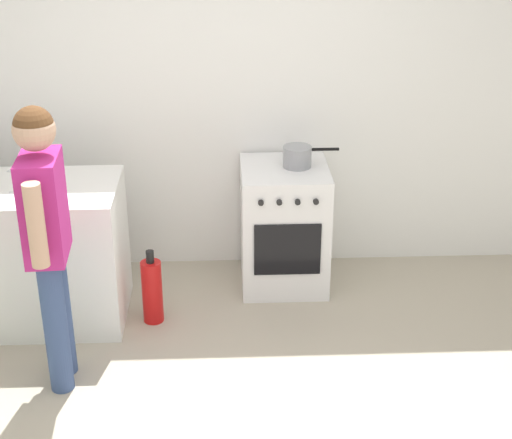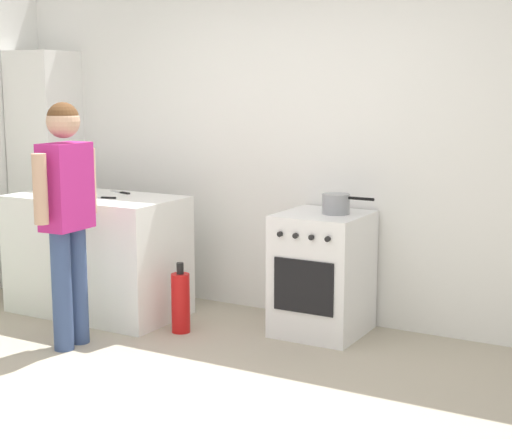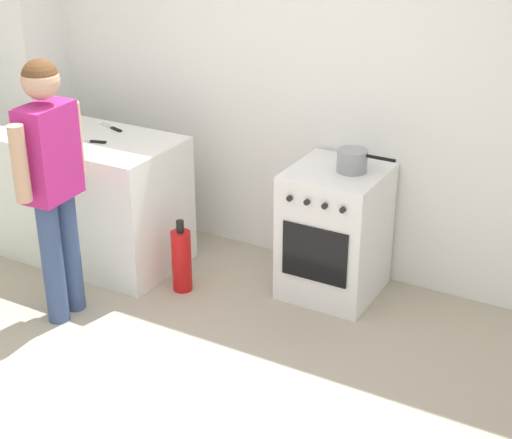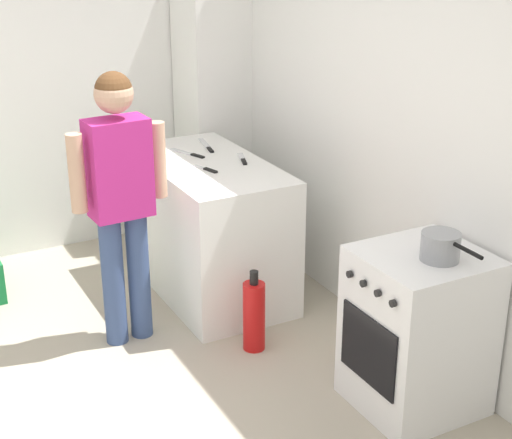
{
  "view_description": "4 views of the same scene",
  "coord_description": "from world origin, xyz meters",
  "px_view_note": "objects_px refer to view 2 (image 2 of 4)",
  "views": [
    {
      "loc": [
        -0.05,
        -3.23,
        2.72
      ],
      "look_at": [
        0.12,
        0.71,
        0.88
      ],
      "focal_mm": 55.0,
      "sensor_mm": 36.0,
      "label": 1
    },
    {
      "loc": [
        2.55,
        -3.28,
        1.72
      ],
      "look_at": [
        0.23,
        0.84,
        0.91
      ],
      "focal_mm": 55.0,
      "sensor_mm": 36.0,
      "label": 2
    },
    {
      "loc": [
        2.12,
        -2.61,
        2.61
      ],
      "look_at": [
        0.28,
        0.67,
        0.86
      ],
      "focal_mm": 55.0,
      "sensor_mm": 36.0,
      "label": 3
    },
    {
      "loc": [
        3.03,
        -0.78,
        2.41
      ],
      "look_at": [
        -0.1,
        0.89,
        1.0
      ],
      "focal_mm": 55.0,
      "sensor_mm": 36.0,
      "label": 4
    }
  ],
  "objects_px": {
    "knife_paring": "(105,198)",
    "knife_chef": "(70,194)",
    "knife_utility": "(121,192)",
    "fire_extinguisher": "(181,302)",
    "knife_bread": "(75,190)",
    "person": "(67,204)",
    "oven_left": "(323,273)",
    "larder_cabinet": "(47,170)",
    "pot": "(336,204)"
  },
  "relations": [
    {
      "from": "knife_chef",
      "to": "fire_extinguisher",
      "type": "height_order",
      "value": "knife_chef"
    },
    {
      "from": "pot",
      "to": "knife_bread",
      "type": "relative_size",
      "value": 1.06
    },
    {
      "from": "knife_chef",
      "to": "larder_cabinet",
      "type": "distance_m",
      "value": 0.89
    },
    {
      "from": "knife_bread",
      "to": "person",
      "type": "height_order",
      "value": "person"
    },
    {
      "from": "oven_left",
      "to": "knife_paring",
      "type": "relative_size",
      "value": 4.07
    },
    {
      "from": "larder_cabinet",
      "to": "fire_extinguisher",
      "type": "bearing_deg",
      "value": -18.05
    },
    {
      "from": "fire_extinguisher",
      "to": "larder_cabinet",
      "type": "xyz_separation_m",
      "value": [
        -1.78,
        0.58,
        0.78
      ]
    },
    {
      "from": "knife_bread",
      "to": "oven_left",
      "type": "bearing_deg",
      "value": 6.38
    },
    {
      "from": "fire_extinguisher",
      "to": "pot",
      "type": "bearing_deg",
      "value": 27.71
    },
    {
      "from": "knife_paring",
      "to": "larder_cabinet",
      "type": "distance_m",
      "value": 1.22
    },
    {
      "from": "knife_paring",
      "to": "knife_utility",
      "type": "relative_size",
      "value": 0.85
    },
    {
      "from": "person",
      "to": "larder_cabinet",
      "type": "xyz_separation_m",
      "value": [
        -1.32,
        1.18,
        0.04
      ]
    },
    {
      "from": "pot",
      "to": "knife_chef",
      "type": "bearing_deg",
      "value": -167.86
    },
    {
      "from": "oven_left",
      "to": "person",
      "type": "xyz_separation_m",
      "value": [
        -1.33,
        -1.08,
        0.53
      ]
    },
    {
      "from": "knife_bread",
      "to": "fire_extinguisher",
      "type": "xyz_separation_m",
      "value": [
        1.17,
        -0.25,
        -0.69
      ]
    },
    {
      "from": "knife_bread",
      "to": "larder_cabinet",
      "type": "bearing_deg",
      "value": 151.79
    },
    {
      "from": "knife_utility",
      "to": "fire_extinguisher",
      "type": "bearing_deg",
      "value": -22.91
    },
    {
      "from": "knife_paring",
      "to": "person",
      "type": "bearing_deg",
      "value": -70.6
    },
    {
      "from": "knife_chef",
      "to": "person",
      "type": "height_order",
      "value": "person"
    },
    {
      "from": "knife_bread",
      "to": "person",
      "type": "distance_m",
      "value": 1.11
    },
    {
      "from": "oven_left",
      "to": "larder_cabinet",
      "type": "distance_m",
      "value": 2.71
    },
    {
      "from": "knife_utility",
      "to": "person",
      "type": "relative_size",
      "value": 0.15
    },
    {
      "from": "knife_paring",
      "to": "knife_chef",
      "type": "xyz_separation_m",
      "value": [
        -0.37,
        0.03,
        -0.0
      ]
    },
    {
      "from": "knife_bread",
      "to": "fire_extinguisher",
      "type": "height_order",
      "value": "knife_bread"
    },
    {
      "from": "larder_cabinet",
      "to": "knife_utility",
      "type": "bearing_deg",
      "value": -14.13
    },
    {
      "from": "pot",
      "to": "person",
      "type": "xyz_separation_m",
      "value": [
        -1.42,
        -1.11,
        0.04
      ]
    },
    {
      "from": "knife_utility",
      "to": "person",
      "type": "height_order",
      "value": "person"
    },
    {
      "from": "knife_bread",
      "to": "fire_extinguisher",
      "type": "relative_size",
      "value": 0.7
    },
    {
      "from": "oven_left",
      "to": "knife_bread",
      "type": "relative_size",
      "value": 2.44
    },
    {
      "from": "knife_bread",
      "to": "pot",
      "type": "bearing_deg",
      "value": 6.75
    },
    {
      "from": "knife_bread",
      "to": "knife_chef",
      "type": "height_order",
      "value": "same"
    },
    {
      "from": "oven_left",
      "to": "fire_extinguisher",
      "type": "distance_m",
      "value": 1.01
    },
    {
      "from": "oven_left",
      "to": "person",
      "type": "bearing_deg",
      "value": -140.89
    },
    {
      "from": "knife_chef",
      "to": "knife_paring",
      "type": "bearing_deg",
      "value": -5.23
    },
    {
      "from": "knife_bread",
      "to": "knife_paring",
      "type": "bearing_deg",
      "value": -24.28
    },
    {
      "from": "pot",
      "to": "person",
      "type": "relative_size",
      "value": 0.23
    },
    {
      "from": "knife_bread",
      "to": "knife_paring",
      "type": "relative_size",
      "value": 1.67
    },
    {
      "from": "fire_extinguisher",
      "to": "knife_utility",
      "type": "bearing_deg",
      "value": 157.09
    },
    {
      "from": "knife_paring",
      "to": "knife_utility",
      "type": "height_order",
      "value": "same"
    },
    {
      "from": "oven_left",
      "to": "larder_cabinet",
      "type": "height_order",
      "value": "larder_cabinet"
    },
    {
      "from": "pot",
      "to": "knife_chef",
      "type": "height_order",
      "value": "pot"
    },
    {
      "from": "pot",
      "to": "larder_cabinet",
      "type": "distance_m",
      "value": 2.74
    },
    {
      "from": "pot",
      "to": "knife_bread",
      "type": "height_order",
      "value": "pot"
    },
    {
      "from": "oven_left",
      "to": "knife_bread",
      "type": "xyz_separation_m",
      "value": [
        -2.04,
        -0.23,
        0.48
      ]
    },
    {
      "from": "pot",
      "to": "fire_extinguisher",
      "type": "bearing_deg",
      "value": -152.29
    },
    {
      "from": "larder_cabinet",
      "to": "knife_bread",
      "type": "bearing_deg",
      "value": -28.21
    },
    {
      "from": "knife_paring",
      "to": "knife_chef",
      "type": "bearing_deg",
      "value": 174.77
    },
    {
      "from": "oven_left",
      "to": "knife_utility",
      "type": "distance_m",
      "value": 1.72
    },
    {
      "from": "oven_left",
      "to": "fire_extinguisher",
      "type": "xyz_separation_m",
      "value": [
        -0.87,
        -0.48,
        -0.21
      ]
    },
    {
      "from": "pot",
      "to": "fire_extinguisher",
      "type": "height_order",
      "value": "pot"
    }
  ]
}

